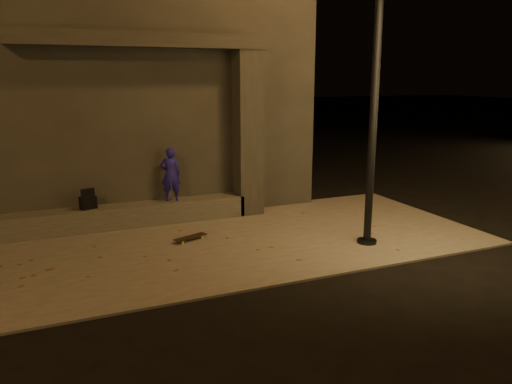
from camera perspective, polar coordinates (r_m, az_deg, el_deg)
name	(u,v)px	position (r m, az deg, el deg)	size (l,w,h in m)	color
ground	(237,288)	(7.60, -2.15, -10.89)	(120.00, 120.00, 0.00)	black
sidewalk	(199,246)	(9.36, -6.56, -6.13)	(11.00, 4.40, 0.04)	#665F5A
building	(105,96)	(13.08, -16.92, 10.44)	(9.00, 5.10, 5.22)	#32302E
ledge	(103,218)	(10.67, -17.07, -2.84)	(6.00, 0.55, 0.45)	#494742
column	(248,134)	(11.13, -0.96, 6.66)	(0.55, 0.55, 3.60)	#32302E
canopy	(143,40)	(10.50, -12.79, 16.56)	(5.00, 0.70, 0.28)	#32302E
skateboarder	(171,174)	(10.71, -9.74, 2.01)	(0.42, 0.27, 1.15)	#1E1795
backpack	(88,201)	(10.56, -18.64, -1.03)	(0.35, 0.28, 0.43)	black
skateboard	(190,237)	(9.60, -7.51, -5.15)	(0.70, 0.41, 0.08)	black
street_lamp_0	(379,5)	(9.21, 13.92, 20.08)	(0.36, 0.36, 7.55)	black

